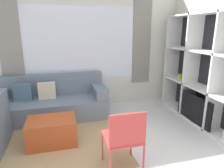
# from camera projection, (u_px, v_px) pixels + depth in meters

# --- Properties ---
(wall_back) EXTENTS (5.78, 0.11, 2.70)m
(wall_back) POSITION_uv_depth(u_px,v_px,m) (81.00, 48.00, 4.45)
(wall_back) COLOR silver
(wall_back) RESTS_ON ground_plane
(wall_right) EXTENTS (0.07, 4.07, 2.70)m
(wall_right) POSITION_uv_depth(u_px,v_px,m) (217.00, 53.00, 3.66)
(wall_right) COLOR silver
(wall_right) RESTS_ON ground_plane
(area_rug) EXTENTS (2.97, 1.89, 0.01)m
(area_rug) POSITION_uv_depth(u_px,v_px,m) (29.00, 144.00, 3.16)
(area_rug) COLOR tan
(area_rug) RESTS_ON ground_plane
(shelving_unit) EXTENTS (0.38, 2.24, 2.06)m
(shelving_unit) POSITION_uv_depth(u_px,v_px,m) (206.00, 73.00, 3.71)
(shelving_unit) COLOR #232328
(shelving_unit) RESTS_ON ground_plane
(couch_main) EXTENTS (2.17, 0.88, 0.84)m
(couch_main) POSITION_uv_depth(u_px,v_px,m) (52.00, 103.00, 4.13)
(couch_main) COLOR slate
(couch_main) RESTS_ON ground_plane
(ottoman) EXTENTS (0.74, 0.50, 0.42)m
(ottoman) POSITION_uv_depth(u_px,v_px,m) (52.00, 131.00, 3.14)
(ottoman) COLOR #B74C23
(ottoman) RESTS_ON ground_plane
(folding_chair) EXTENTS (0.44, 0.46, 0.86)m
(folding_chair) POSITION_uv_depth(u_px,v_px,m) (124.00, 136.00, 2.40)
(folding_chair) COLOR #CC3D38
(folding_chair) RESTS_ON ground_plane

